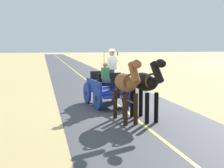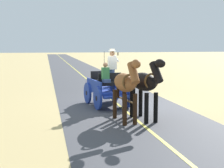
# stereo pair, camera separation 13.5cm
# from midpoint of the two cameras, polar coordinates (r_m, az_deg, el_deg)

# --- Properties ---
(ground_plane) EXTENTS (200.00, 200.00, 0.00)m
(ground_plane) POSITION_cam_midpoint_polar(r_m,az_deg,el_deg) (14.24, 0.75, -3.73)
(ground_plane) COLOR tan
(road_surface) EXTENTS (5.28, 160.00, 0.01)m
(road_surface) POSITION_cam_midpoint_polar(r_m,az_deg,el_deg) (14.24, 0.75, -3.72)
(road_surface) COLOR #424247
(road_surface) RESTS_ON ground
(road_centre_stripe) EXTENTS (0.12, 160.00, 0.00)m
(road_centre_stripe) POSITION_cam_midpoint_polar(r_m,az_deg,el_deg) (14.24, 0.75, -3.70)
(road_centre_stripe) COLOR #DBCC4C
(road_centre_stripe) RESTS_ON road_surface
(horse_drawn_carriage) EXTENTS (1.74, 4.51, 2.50)m
(horse_drawn_carriage) POSITION_cam_midpoint_polar(r_m,az_deg,el_deg) (13.87, -1.21, -0.61)
(horse_drawn_carriage) COLOR #1E3899
(horse_drawn_carriage) RESTS_ON ground
(horse_near_side) EXTENTS (0.86, 2.15, 2.21)m
(horse_near_side) POSITION_cam_midpoint_polar(r_m,az_deg,el_deg) (11.17, 5.71, 0.13)
(horse_near_side) COLOR black
(horse_near_side) RESTS_ON ground
(horse_off_side) EXTENTS (0.70, 2.14, 2.21)m
(horse_off_side) POSITION_cam_midpoint_polar(r_m,az_deg,el_deg) (10.86, 2.22, -0.03)
(horse_off_side) COLOR brown
(horse_off_side) RESTS_ON ground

